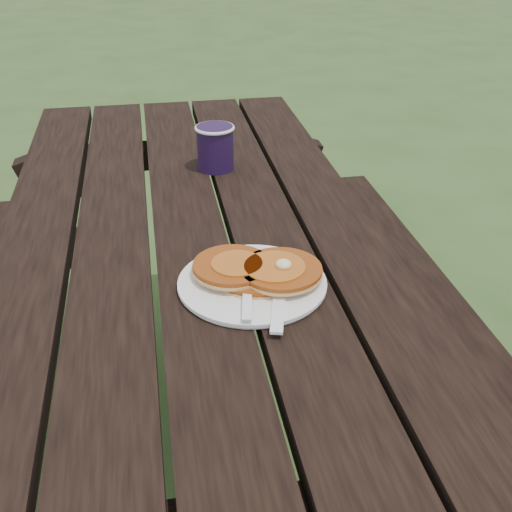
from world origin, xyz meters
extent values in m
plane|color=#304A1F|center=(0.00, 0.00, 0.00)|extent=(60.00, 60.00, 0.00)
cube|color=black|center=(0.00, 0.00, 0.73)|extent=(0.75, 1.80, 0.04)
cube|color=black|center=(0.55, 0.00, 0.43)|extent=(0.25, 1.80, 0.04)
cylinder|color=white|center=(0.09, -0.21, 0.76)|extent=(0.28, 0.28, 0.01)
cylinder|color=#9F4512|center=(0.10, -0.19, 0.77)|extent=(0.14, 0.14, 0.01)
cylinder|color=#9F4512|center=(0.06, -0.18, 0.78)|extent=(0.14, 0.14, 0.01)
cylinder|color=#9F4512|center=(0.14, -0.21, 0.78)|extent=(0.14, 0.14, 0.01)
cylinder|color=#9F4F16|center=(0.13, -0.20, 0.79)|extent=(0.11, 0.11, 0.00)
ellipsoid|color=#F4E59E|center=(0.14, -0.21, 0.79)|extent=(0.03, 0.03, 0.02)
cube|color=white|center=(0.12, -0.27, 0.76)|extent=(0.06, 0.18, 0.00)
cylinder|color=#1E0D30|center=(0.09, 0.33, 0.80)|extent=(0.09, 0.09, 0.11)
torus|color=white|center=(0.09, 0.33, 0.85)|extent=(0.09, 0.09, 0.01)
cylinder|color=black|center=(0.09, 0.33, 0.85)|extent=(0.08, 0.08, 0.01)
camera|label=1|loc=(-0.07, -1.12, 1.35)|focal=45.00mm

